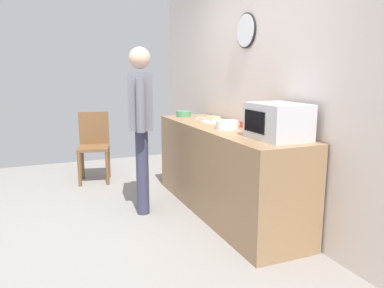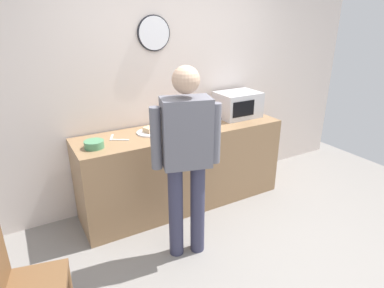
% 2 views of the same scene
% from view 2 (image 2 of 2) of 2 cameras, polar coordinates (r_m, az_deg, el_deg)
% --- Properties ---
extents(ground_plane, '(6.00, 6.00, 0.00)m').
position_cam_2_polar(ground_plane, '(3.17, 10.47, -19.81)').
color(ground_plane, gray).
extents(back_wall, '(5.40, 0.13, 2.60)m').
position_cam_2_polar(back_wall, '(3.81, -3.82, 9.83)').
color(back_wall, silver).
rests_on(back_wall, ground_plane).
extents(kitchen_counter, '(2.32, 0.62, 0.92)m').
position_cam_2_polar(kitchen_counter, '(3.73, -1.62, -4.04)').
color(kitchen_counter, '#93704C').
rests_on(kitchen_counter, ground_plane).
extents(microwave, '(0.50, 0.39, 0.30)m').
position_cam_2_polar(microwave, '(4.00, 8.00, 6.85)').
color(microwave, silver).
rests_on(microwave, kitchen_counter).
extents(sandwich_plate, '(0.28, 0.28, 0.07)m').
position_cam_2_polar(sandwich_plate, '(3.45, -7.38, 2.20)').
color(sandwich_plate, white).
rests_on(sandwich_plate, kitchen_counter).
extents(salad_bowl, '(0.18, 0.18, 0.07)m').
position_cam_2_polar(salad_bowl, '(3.17, -16.74, -0.05)').
color(salad_bowl, '#4C8E60').
rests_on(salad_bowl, kitchen_counter).
extents(cereal_bowl, '(0.18, 0.18, 0.06)m').
position_cam_2_polar(cereal_bowl, '(3.78, -1.67, 4.32)').
color(cereal_bowl, '#C64C42').
rests_on(cereal_bowl, kitchen_counter).
extents(mixing_bowl, '(0.22, 0.22, 0.08)m').
position_cam_2_polar(mixing_bowl, '(3.57, 0.68, 3.46)').
color(mixing_bowl, white).
rests_on(mixing_bowl, kitchen_counter).
extents(fork_utensil, '(0.09, 0.16, 0.01)m').
position_cam_2_polar(fork_utensil, '(3.39, -13.87, 1.14)').
color(fork_utensil, silver).
rests_on(fork_utensil, kitchen_counter).
extents(spoon_utensil, '(0.15, 0.11, 0.01)m').
position_cam_2_polar(spoon_utensil, '(3.31, -12.39, 0.73)').
color(spoon_utensil, silver).
rests_on(spoon_utensil, kitchen_counter).
extents(person_standing, '(0.57, 0.34, 1.72)m').
position_cam_2_polar(person_standing, '(2.72, -0.99, -1.40)').
color(person_standing, '#363650').
rests_on(person_standing, ground_plane).
extents(wooden_chair, '(0.48, 0.48, 0.94)m').
position_cam_2_polar(wooden_chair, '(2.45, -28.00, -20.79)').
color(wooden_chair, brown).
rests_on(wooden_chair, ground_plane).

